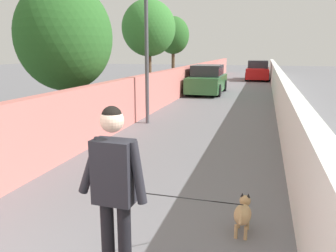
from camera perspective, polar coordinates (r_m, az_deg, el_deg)
ground_plane at (r=15.93m, az=9.18°, el=3.96°), size 80.00×80.00×0.00m
wall_left at (r=14.36m, az=-1.23°, el=6.16°), size 48.00×0.30×1.47m
fence_right at (r=13.77m, az=18.26°, el=5.13°), size 48.00×0.30×1.41m
tree_left_near at (r=15.50m, az=-3.24°, el=15.93°), size 2.35×2.35×4.48m
tree_left_mid at (r=21.38m, az=0.87°, el=14.82°), size 1.93×1.93×4.32m
tree_left_distant at (r=10.81m, az=-16.91°, el=14.00°), size 2.82×2.82×4.30m
lamp_post at (r=10.98m, az=-3.64°, el=16.83°), size 0.36×0.36×4.66m
person_skateboarder at (r=3.27m, az=-8.96°, el=-9.36°), size 0.24×0.71×1.76m
dog at (r=4.65m, az=12.29°, el=-13.96°), size 1.74×1.25×1.06m
car_near at (r=18.96m, az=6.55°, el=7.57°), size 4.20×1.80×1.54m
car_far at (r=28.37m, az=14.74°, el=8.86°), size 4.05×1.80×1.54m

